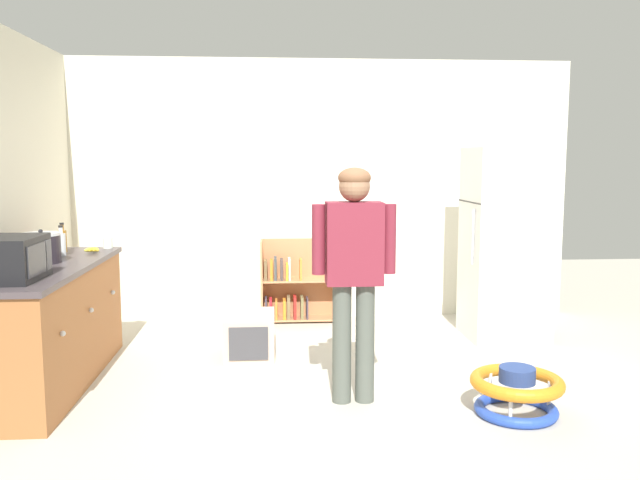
{
  "coord_description": "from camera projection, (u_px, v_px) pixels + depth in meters",
  "views": [
    {
      "loc": [
        -0.53,
        -4.45,
        1.66
      ],
      "look_at": [
        -0.16,
        0.68,
        1.02
      ],
      "focal_mm": 36.27,
      "sensor_mm": 36.0,
      "label": 1
    }
  ],
  "objects": [
    {
      "name": "ground_plane",
      "position": [
        349.0,
        392.0,
        4.65
      ],
      "size": [
        12.0,
        12.0,
        0.0
      ],
      "primitive_type": "plane",
      "color": "#BDB6A7",
      "rests_on": "ground"
    },
    {
      "name": "back_wall",
      "position": [
        324.0,
        190.0,
        6.79
      ],
      "size": [
        5.2,
        0.06,
        2.7
      ],
      "primitive_type": "cube",
      "color": "silver",
      "rests_on": "ground"
    },
    {
      "name": "left_side_wall",
      "position": [
        7.0,
        200.0,
        5.09
      ],
      "size": [
        0.06,
        2.99,
        2.7
      ],
      "primitive_type": "cube",
      "color": "silver",
      "rests_on": "ground"
    },
    {
      "name": "kitchen_counter",
      "position": [
        48.0,
        325.0,
        4.77
      ],
      "size": [
        0.65,
        2.0,
        0.9
      ],
      "color": "#9E5F33",
      "rests_on": "ground"
    },
    {
      "name": "refrigerator",
      "position": [
        505.0,
        244.0,
        6.01
      ],
      "size": [
        0.73,
        0.68,
        1.78
      ],
      "color": "white",
      "rests_on": "ground"
    },
    {
      "name": "bookshelf",
      "position": [
        295.0,
        286.0,
        6.7
      ],
      "size": [
        0.8,
        0.28,
        0.85
      ],
      "color": "tan",
      "rests_on": "ground"
    },
    {
      "name": "standing_person",
      "position": [
        354.0,
        262.0,
        4.36
      ],
      "size": [
        0.57,
        0.22,
        1.61
      ],
      "color": "#515850",
      "rests_on": "ground"
    },
    {
      "name": "baby_walker",
      "position": [
        517.0,
        391.0,
        4.22
      ],
      "size": [
        0.6,
        0.6,
        0.32
      ],
      "color": "blue",
      "rests_on": "ground"
    },
    {
      "name": "pet_carrier",
      "position": [
        250.0,
        335.0,
        5.51
      ],
      "size": [
        0.42,
        0.55,
        0.36
      ],
      "color": "beige",
      "rests_on": "ground"
    },
    {
      "name": "microwave",
      "position": [
        10.0,
        259.0,
        4.09
      ],
      "size": [
        0.37,
        0.48,
        0.28
      ],
      "color": "black",
      "rests_on": "kitchen_counter"
    },
    {
      "name": "crock_pot",
      "position": [
        41.0,
        248.0,
        4.8
      ],
      "size": [
        0.28,
        0.28,
        0.25
      ],
      "color": "black",
      "rests_on": "kitchen_counter"
    },
    {
      "name": "banana_bunch",
      "position": [
        94.0,
        249.0,
        5.35
      ],
      "size": [
        0.15,
        0.16,
        0.04
      ],
      "color": "#DAD144",
      "rests_on": "kitchen_counter"
    },
    {
      "name": "clear_bottle",
      "position": [
        61.0,
        244.0,
        5.16
      ],
      "size": [
        0.07,
        0.07,
        0.25
      ],
      "color": "silver",
      "rests_on": "kitchen_counter"
    },
    {
      "name": "amber_bottle",
      "position": [
        62.0,
        240.0,
        5.38
      ],
      "size": [
        0.07,
        0.07,
        0.25
      ],
      "color": "#9E661E",
      "rests_on": "kitchen_counter"
    },
    {
      "name": "red_cup",
      "position": [
        51.0,
        245.0,
        5.5
      ],
      "size": [
        0.08,
        0.08,
        0.09
      ],
      "primitive_type": "cylinder",
      "color": "red",
      "rests_on": "kitchen_counter"
    },
    {
      "name": "white_cup",
      "position": [
        108.0,
        243.0,
        5.62
      ],
      "size": [
        0.08,
        0.08,
        0.09
      ],
      "primitive_type": "cylinder",
      "color": "white",
      "rests_on": "kitchen_counter"
    },
    {
      "name": "blue_cup",
      "position": [
        6.0,
        262.0,
        4.55
      ],
      "size": [
        0.08,
        0.08,
        0.09
      ],
      "primitive_type": "cylinder",
      "color": "blue",
      "rests_on": "kitchen_counter"
    },
    {
      "name": "orange_cup",
      "position": [
        2.0,
        266.0,
        4.37
      ],
      "size": [
        0.08,
        0.08,
        0.09
      ],
      "primitive_type": "cylinder",
      "color": "orange",
      "rests_on": "kitchen_counter"
    }
  ]
}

